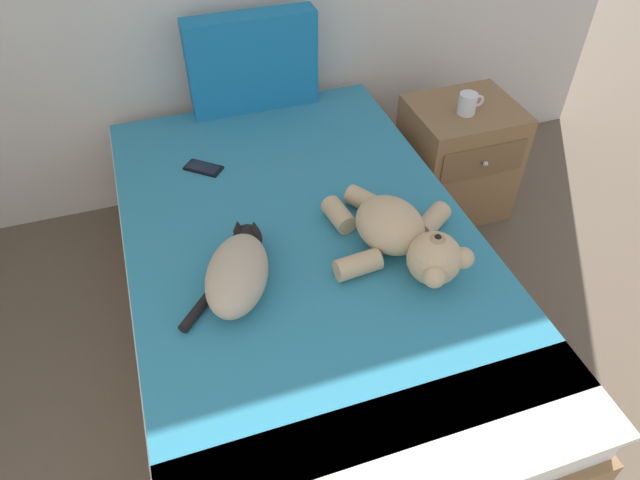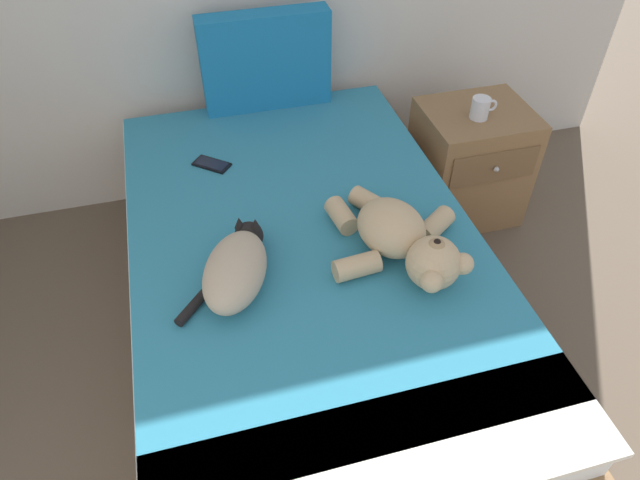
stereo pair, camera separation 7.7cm
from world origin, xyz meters
name	(u,v)px [view 2 (the right image)]	position (x,y,z in m)	size (l,w,h in m)	color
bed	(306,286)	(1.61, 2.75, 0.26)	(1.25, 2.00, 0.52)	olive
patterned_cushion	(266,61)	(1.67, 3.67, 0.73)	(0.57, 0.11, 0.43)	#1972AD
cat	(236,268)	(1.35, 2.59, 0.59)	(0.36, 0.42, 0.15)	tan
teddy_bear	(402,239)	(1.90, 2.56, 0.60)	(0.49, 0.59, 0.19)	tan
cell_phone	(212,164)	(1.35, 3.25, 0.52)	(0.16, 0.15, 0.01)	black
nightstand	(469,163)	(2.55, 3.29, 0.28)	(0.48, 0.44, 0.56)	olive
mug	(481,108)	(2.52, 3.24, 0.61)	(0.12, 0.08, 0.09)	silver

